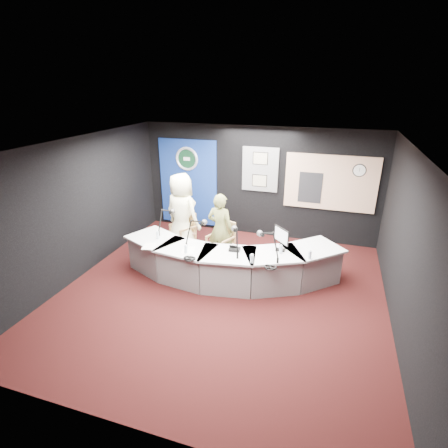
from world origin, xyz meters
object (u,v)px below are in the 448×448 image
(person_woman, at_px, (220,230))
(armchair_right, at_px, (220,243))
(broadcast_desk, at_px, (227,262))
(person_man, at_px, (182,213))
(armchair_left, at_px, (183,232))

(person_woman, bearing_deg, armchair_right, -0.00)
(person_woman, bearing_deg, broadcast_desk, 128.25)
(armchair_right, height_order, person_woman, person_woman)
(broadcast_desk, height_order, armchair_right, armchair_right)
(broadcast_desk, distance_m, person_man, 1.77)
(armchair_left, distance_m, person_woman, 1.15)
(broadcast_desk, xyz_separation_m, person_woman, (-0.35, 0.61, 0.43))
(armchair_left, bearing_deg, person_man, 0.00)
(person_man, xyz_separation_m, person_woman, (1.05, -0.33, -0.14))
(person_man, height_order, person_woman, person_man)
(armchair_right, bearing_deg, armchair_left, -175.20)
(broadcast_desk, xyz_separation_m, armchair_right, (-0.35, 0.61, 0.12))
(person_man, distance_m, person_woman, 1.11)
(armchair_left, height_order, person_woman, person_woman)
(armchair_right, xyz_separation_m, person_woman, (0.00, 0.00, 0.31))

